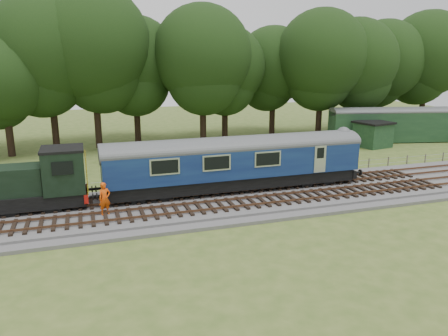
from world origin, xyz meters
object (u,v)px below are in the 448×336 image
object	(u,v)px
shunter_loco	(17,185)
parked_coach	(396,123)
dmu_railcar	(236,159)
worker	(105,199)

from	to	relation	value
shunter_loco	parked_coach	size ratio (longest dim) A/B	0.58
dmu_railcar	parked_coach	world-z (taller)	dmu_railcar
dmu_railcar	worker	bearing A→B (deg)	-165.67
shunter_loco	parked_coach	bearing A→B (deg)	19.22
worker	parked_coach	distance (m)	36.70
dmu_railcar	shunter_loco	distance (m)	13.94
shunter_loco	worker	size ratio (longest dim) A/B	4.55
dmu_railcar	parked_coach	bearing A→B (deg)	28.77
worker	dmu_railcar	bearing A→B (deg)	-4.92
shunter_loco	worker	world-z (taller)	shunter_loco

